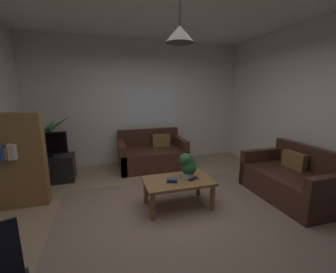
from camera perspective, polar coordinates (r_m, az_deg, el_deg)
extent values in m
cube|color=#9E8466|center=(3.29, 1.61, -19.50)|extent=(4.94, 4.95, 0.02)
cube|color=gray|center=(3.12, 2.86, -21.10)|extent=(3.21, 2.72, 0.01)
cube|color=silver|center=(5.24, -7.09, 8.74)|extent=(5.06, 0.06, 2.83)
cube|color=silver|center=(4.32, 35.24, 5.98)|extent=(0.06, 4.95, 2.83)
cube|color=white|center=(5.27, -4.05, 8.11)|extent=(1.31, 0.01, 0.93)
cube|color=#47281E|center=(4.93, -4.19, -5.72)|extent=(1.45, 0.89, 0.42)
cube|color=#47281E|center=(5.19, -5.21, -0.15)|extent=(1.45, 0.12, 0.40)
cube|color=#47281E|center=(4.80, -11.98, -5.06)|extent=(0.12, 0.89, 0.64)
cube|color=#47281E|center=(5.07, 3.12, -3.88)|extent=(0.12, 0.89, 0.64)
cube|color=brown|center=(5.09, -1.83, -1.03)|extent=(0.41, 0.15, 0.28)
cube|color=#47281E|center=(4.08, 29.28, -11.11)|extent=(0.89, 1.43, 0.42)
cube|color=#47281E|center=(4.24, 33.50, -4.91)|extent=(0.12, 1.43, 0.40)
cube|color=#47281E|center=(4.49, 23.41, -7.03)|extent=(0.89, 0.12, 0.64)
cube|color=#47281E|center=(3.67, 36.94, -12.76)|extent=(0.89, 0.12, 0.64)
cube|color=brown|center=(4.22, 30.16, -5.44)|extent=(0.14, 0.41, 0.28)
cube|color=olive|center=(3.26, 2.69, -11.55)|extent=(1.00, 0.60, 0.04)
cylinder|color=olive|center=(3.04, -4.01, -17.92)|extent=(0.07, 0.07, 0.39)
cylinder|color=olive|center=(3.32, 11.54, -15.41)|extent=(0.07, 0.07, 0.39)
cylinder|color=olive|center=(3.45, -5.84, -14.07)|extent=(0.07, 0.07, 0.39)
cylinder|color=olive|center=(3.70, 7.97, -12.27)|extent=(0.07, 0.07, 0.39)
cube|color=black|center=(3.17, 1.00, -11.56)|extent=(0.17, 0.13, 0.03)
cube|color=#2D4C8C|center=(3.15, 1.16, -11.17)|extent=(0.15, 0.11, 0.03)
cube|color=black|center=(3.27, 6.53, -10.94)|extent=(0.16, 0.12, 0.02)
cylinder|color=beige|center=(3.30, 5.03, -10.15)|extent=(0.18, 0.18, 0.08)
sphere|color=#235B2D|center=(3.27, 5.46, -8.17)|extent=(0.22, 0.22, 0.22)
sphere|color=#235B2D|center=(3.26, 5.21, -7.22)|extent=(0.20, 0.20, 0.20)
sphere|color=#235B2D|center=(3.24, 4.69, -6.16)|extent=(0.20, 0.20, 0.20)
cube|color=black|center=(4.73, -28.70, -7.48)|extent=(0.90, 0.44, 0.50)
cube|color=black|center=(4.58, -29.38, -1.57)|extent=(0.73, 0.05, 0.41)
cube|color=black|center=(4.55, -29.45, -1.64)|extent=(0.69, 0.00, 0.37)
cube|color=black|center=(4.63, -29.09, -4.40)|extent=(0.24, 0.16, 0.04)
cylinder|color=#4C4C51|center=(5.20, -28.13, -6.89)|extent=(0.32, 0.32, 0.30)
cylinder|color=brown|center=(5.08, -28.63, -2.00)|extent=(0.05, 0.05, 0.61)
cone|color=#3D7F3D|center=(4.97, -26.66, 3.12)|extent=(0.49, 0.11, 0.36)
cone|color=#3D7F3D|center=(5.14, -28.20, 2.71)|extent=(0.19, 0.34, 0.30)
cone|color=#3D7F3D|center=(5.24, -30.60, 2.46)|extent=(0.38, 0.49, 0.33)
cone|color=#3D7F3D|center=(4.96, -31.09, 2.28)|extent=(0.39, 0.29, 0.33)
cone|color=#3D7F3D|center=(4.82, -28.80, 1.85)|extent=(0.19, 0.43, 0.27)
cube|color=olive|center=(3.86, -34.46, -5.27)|extent=(0.70, 0.22, 1.40)
cube|color=#2D4C8C|center=(3.76, -37.58, -3.38)|extent=(0.03, 0.16, 0.20)
cube|color=#2D4C8C|center=(3.75, -36.99, -3.39)|extent=(0.03, 0.16, 0.19)
cube|color=#99663F|center=(3.74, -36.39, -3.48)|extent=(0.04, 0.16, 0.18)
cube|color=beige|center=(3.72, -35.84, -3.13)|extent=(0.03, 0.16, 0.22)
cube|color=beige|center=(3.71, -35.14, -3.22)|extent=(0.05, 0.16, 0.21)
cylinder|color=black|center=(3.14, 3.15, 29.93)|extent=(0.01, 0.01, 0.32)
cone|color=#4C4742|center=(3.07, 3.09, 25.22)|extent=(0.38, 0.38, 0.21)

